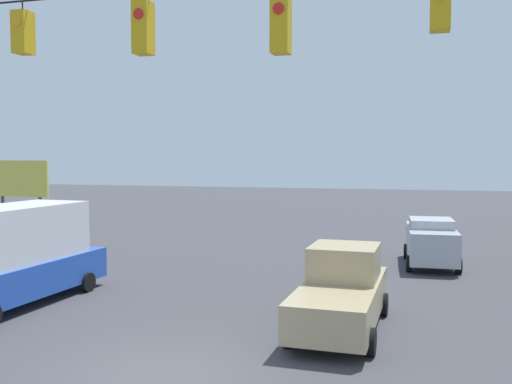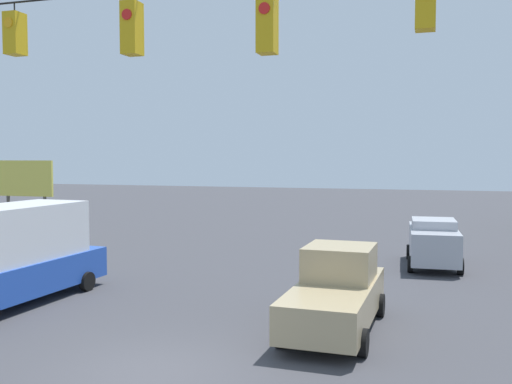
{
  "view_description": "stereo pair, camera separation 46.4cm",
  "coord_description": "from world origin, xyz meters",
  "px_view_note": "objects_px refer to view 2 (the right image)",
  "views": [
    {
      "loc": [
        -5.04,
        10.52,
        4.48
      ],
      "look_at": [
        0.74,
        -9.69,
        3.18
      ],
      "focal_mm": 40.0,
      "sensor_mm": 36.0,
      "label": 1
    },
    {
      "loc": [
        -5.49,
        10.39,
        4.48
      ],
      "look_at": [
        0.74,
        -9.69,
        3.18
      ],
      "focal_mm": 40.0,
      "sensor_mm": 36.0,
      "label": 2
    }
  ],
  "objects_px": {
    "traffic_cone_second": "(11,291)",
    "pickup_truck_tan_crossing_near": "(336,292)",
    "overhead_signal_span": "(130,107)",
    "roadside_billboard": "(26,186)",
    "sedan_silver_oncoming_far": "(433,242)",
    "box_truck_blue_parked_shoulder": "(16,255)",
    "traffic_cone_third": "(50,278)"
  },
  "relations": [
    {
      "from": "box_truck_blue_parked_shoulder",
      "to": "roadside_billboard",
      "type": "height_order",
      "value": "roadside_billboard"
    },
    {
      "from": "sedan_silver_oncoming_far",
      "to": "box_truck_blue_parked_shoulder",
      "type": "distance_m",
      "value": 15.73
    },
    {
      "from": "pickup_truck_tan_crossing_near",
      "to": "traffic_cone_second",
      "type": "height_order",
      "value": "pickup_truck_tan_crossing_near"
    },
    {
      "from": "overhead_signal_span",
      "to": "traffic_cone_second",
      "type": "relative_size",
      "value": 37.63
    },
    {
      "from": "pickup_truck_tan_crossing_near",
      "to": "box_truck_blue_parked_shoulder",
      "type": "relative_size",
      "value": 0.8
    },
    {
      "from": "sedan_silver_oncoming_far",
      "to": "roadside_billboard",
      "type": "relative_size",
      "value": 1.08
    },
    {
      "from": "traffic_cone_third",
      "to": "pickup_truck_tan_crossing_near",
      "type": "bearing_deg",
      "value": 169.01
    },
    {
      "from": "roadside_billboard",
      "to": "sedan_silver_oncoming_far",
      "type": "bearing_deg",
      "value": -177.05
    },
    {
      "from": "overhead_signal_span",
      "to": "box_truck_blue_parked_shoulder",
      "type": "distance_m",
      "value": 9.01
    },
    {
      "from": "traffic_cone_second",
      "to": "sedan_silver_oncoming_far",
      "type": "bearing_deg",
      "value": -142.71
    },
    {
      "from": "overhead_signal_span",
      "to": "box_truck_blue_parked_shoulder",
      "type": "xyz_separation_m",
      "value": [
        6.65,
        -4.62,
        -3.96
      ]
    },
    {
      "from": "sedan_silver_oncoming_far",
      "to": "traffic_cone_second",
      "type": "height_order",
      "value": "sedan_silver_oncoming_far"
    },
    {
      "from": "sedan_silver_oncoming_far",
      "to": "traffic_cone_third",
      "type": "distance_m",
      "value": 14.85
    },
    {
      "from": "traffic_cone_second",
      "to": "box_truck_blue_parked_shoulder",
      "type": "bearing_deg",
      "value": 154.21
    },
    {
      "from": "overhead_signal_span",
      "to": "roadside_billboard",
      "type": "bearing_deg",
      "value": -45.02
    },
    {
      "from": "traffic_cone_second",
      "to": "pickup_truck_tan_crossing_near",
      "type": "bearing_deg",
      "value": -180.0
    },
    {
      "from": "box_truck_blue_parked_shoulder",
      "to": "roadside_billboard",
      "type": "relative_size",
      "value": 1.54
    },
    {
      "from": "pickup_truck_tan_crossing_near",
      "to": "sedan_silver_oncoming_far",
      "type": "xyz_separation_m",
      "value": [
        -2.41,
        -9.64,
        0.04
      ]
    },
    {
      "from": "overhead_signal_span",
      "to": "box_truck_blue_parked_shoulder",
      "type": "bearing_deg",
      "value": -34.75
    },
    {
      "from": "box_truck_blue_parked_shoulder",
      "to": "pickup_truck_tan_crossing_near",
      "type": "bearing_deg",
      "value": -178.92
    },
    {
      "from": "pickup_truck_tan_crossing_near",
      "to": "roadside_billboard",
      "type": "distance_m",
      "value": 18.89
    },
    {
      "from": "traffic_cone_second",
      "to": "traffic_cone_third",
      "type": "bearing_deg",
      "value": -88.57
    },
    {
      "from": "box_truck_blue_parked_shoulder",
      "to": "roadside_billboard",
      "type": "bearing_deg",
      "value": -52.46
    },
    {
      "from": "traffic_cone_third",
      "to": "traffic_cone_second",
      "type": "bearing_deg",
      "value": 91.43
    },
    {
      "from": "pickup_truck_tan_crossing_near",
      "to": "traffic_cone_third",
      "type": "relative_size",
      "value": 9.26
    },
    {
      "from": "traffic_cone_second",
      "to": "traffic_cone_third",
      "type": "height_order",
      "value": "same"
    },
    {
      "from": "sedan_silver_oncoming_far",
      "to": "roadside_billboard",
      "type": "height_order",
      "value": "roadside_billboard"
    },
    {
      "from": "sedan_silver_oncoming_far",
      "to": "traffic_cone_second",
      "type": "distance_m",
      "value": 15.93
    },
    {
      "from": "overhead_signal_span",
      "to": "sedan_silver_oncoming_far",
      "type": "height_order",
      "value": "overhead_signal_span"
    },
    {
      "from": "traffic_cone_second",
      "to": "roadside_billboard",
      "type": "xyz_separation_m",
      "value": [
        6.41,
        -8.66,
        2.78
      ]
    },
    {
      "from": "overhead_signal_span",
      "to": "sedan_silver_oncoming_far",
      "type": "xyz_separation_m",
      "value": [
        -5.62,
        -14.44,
        -4.42
      ]
    },
    {
      "from": "overhead_signal_span",
      "to": "pickup_truck_tan_crossing_near",
      "type": "bearing_deg",
      "value": -123.76
    }
  ]
}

